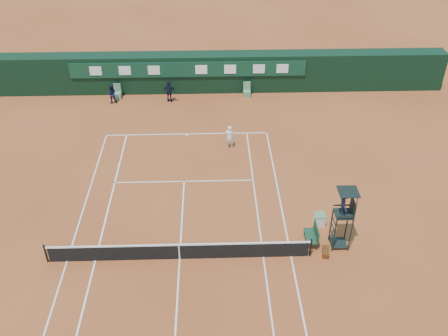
{
  "coord_description": "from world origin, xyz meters",
  "views": [
    {
      "loc": [
        1.63,
        -17.57,
        17.61
      ],
      "look_at": [
        2.36,
        6.0,
        1.2
      ],
      "focal_mm": 40.0,
      "sensor_mm": 36.0,
      "label": 1
    }
  ],
  "objects_px": {
    "player": "(230,137)",
    "player_bench": "(313,234)",
    "umpire_chair": "(344,207)",
    "tennis_net": "(179,251)",
    "cooler": "(319,219)"
  },
  "relations": [
    {
      "from": "tennis_net",
      "to": "cooler",
      "type": "height_order",
      "value": "tennis_net"
    },
    {
      "from": "umpire_chair",
      "to": "player_bench",
      "type": "xyz_separation_m",
      "value": [
        -1.27,
        0.21,
        -1.86
      ]
    },
    {
      "from": "player_bench",
      "to": "player",
      "type": "height_order",
      "value": "player"
    },
    {
      "from": "cooler",
      "to": "tennis_net",
      "type": "bearing_deg",
      "value": -162.18
    },
    {
      "from": "player_bench",
      "to": "player",
      "type": "xyz_separation_m",
      "value": [
        -3.84,
        9.17,
        0.22
      ]
    },
    {
      "from": "umpire_chair",
      "to": "player",
      "type": "relative_size",
      "value": 2.1
    },
    {
      "from": "cooler",
      "to": "player",
      "type": "height_order",
      "value": "player"
    },
    {
      "from": "tennis_net",
      "to": "cooler",
      "type": "bearing_deg",
      "value": 17.82
    },
    {
      "from": "cooler",
      "to": "player",
      "type": "distance_m",
      "value": 8.95
    },
    {
      "from": "umpire_chair",
      "to": "player",
      "type": "distance_m",
      "value": 10.8
    },
    {
      "from": "cooler",
      "to": "player",
      "type": "relative_size",
      "value": 0.4
    },
    {
      "from": "umpire_chair",
      "to": "player_bench",
      "type": "distance_m",
      "value": 2.26
    },
    {
      "from": "player",
      "to": "player_bench",
      "type": "bearing_deg",
      "value": 113.97
    },
    {
      "from": "player",
      "to": "cooler",
      "type": "bearing_deg",
      "value": 121.12
    },
    {
      "from": "umpire_chair",
      "to": "cooler",
      "type": "bearing_deg",
      "value": 112.03
    }
  ]
}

